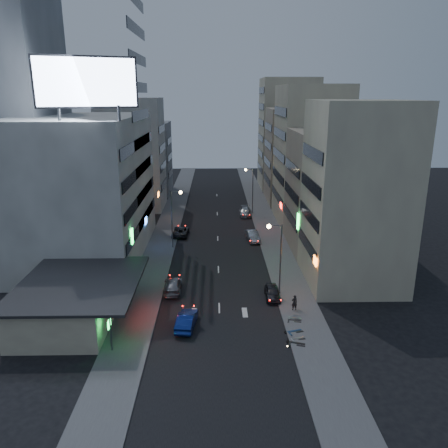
{
  "coord_description": "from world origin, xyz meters",
  "views": [
    {
      "loc": [
        -0.33,
        -35.49,
        20.54
      ],
      "look_at": [
        0.71,
        15.38,
        5.4
      ],
      "focal_mm": 35.0,
      "sensor_mm": 36.0,
      "label": 1
    }
  ],
  "objects_px": {
    "parked_car_right_near": "(272,292)",
    "parked_car_left": "(181,231)",
    "parked_car_right_far": "(245,212)",
    "scooter_blue": "(301,323)",
    "road_car_silver": "(173,285)",
    "scooter_silver_a": "(303,331)",
    "scooter_black_a": "(306,337)",
    "person": "(294,303)",
    "road_car_blue": "(187,320)",
    "scooter_black_b": "(301,315)",
    "scooter_silver_b": "(302,313)",
    "parked_car_right_mid": "(253,236)"
  },
  "relations": [
    {
      "from": "parked_car_right_far",
      "to": "scooter_silver_a",
      "type": "height_order",
      "value": "parked_car_right_far"
    },
    {
      "from": "parked_car_right_mid",
      "to": "scooter_silver_a",
      "type": "xyz_separation_m",
      "value": [
        2.24,
        -26.6,
        -0.05
      ]
    },
    {
      "from": "scooter_black_b",
      "to": "parked_car_right_far",
      "type": "bearing_deg",
      "value": 15.63
    },
    {
      "from": "person",
      "to": "scooter_silver_a",
      "type": "xyz_separation_m",
      "value": [
        -0.06,
        -4.95,
        -0.24
      ]
    },
    {
      "from": "parked_car_left",
      "to": "person",
      "type": "distance_m",
      "value": 27.56
    },
    {
      "from": "parked_car_right_mid",
      "to": "road_car_silver",
      "type": "bearing_deg",
      "value": -128.56
    },
    {
      "from": "scooter_silver_b",
      "to": "road_car_silver",
      "type": "bearing_deg",
      "value": 79.29
    },
    {
      "from": "scooter_silver_a",
      "to": "scooter_silver_b",
      "type": "height_order",
      "value": "scooter_silver_a"
    },
    {
      "from": "road_car_blue",
      "to": "person",
      "type": "height_order",
      "value": "person"
    },
    {
      "from": "parked_car_right_near",
      "to": "scooter_black_b",
      "type": "xyz_separation_m",
      "value": [
        2.09,
        -4.98,
        0.03
      ]
    },
    {
      "from": "parked_car_right_near",
      "to": "parked_car_left",
      "type": "height_order",
      "value": "parked_car_left"
    },
    {
      "from": "parked_car_left",
      "to": "scooter_silver_b",
      "type": "xyz_separation_m",
      "value": [
        13.41,
        -26.03,
        -0.02
      ]
    },
    {
      "from": "road_car_blue",
      "to": "scooter_blue",
      "type": "distance_m",
      "value": 10.38
    },
    {
      "from": "scooter_blue",
      "to": "road_car_silver",
      "type": "bearing_deg",
      "value": 36.91
    },
    {
      "from": "person",
      "to": "scooter_silver_a",
      "type": "distance_m",
      "value": 4.95
    },
    {
      "from": "road_car_blue",
      "to": "parked_car_right_near",
      "type": "bearing_deg",
      "value": -139.12
    },
    {
      "from": "parked_car_right_mid",
      "to": "scooter_silver_a",
      "type": "relative_size",
      "value": 2.44
    },
    {
      "from": "parked_car_right_mid",
      "to": "parked_car_left",
      "type": "height_order",
      "value": "parked_car_right_mid"
    },
    {
      "from": "scooter_black_b",
      "to": "scooter_blue",
      "type": "bearing_deg",
      "value": 178.98
    },
    {
      "from": "parked_car_right_near",
      "to": "scooter_black_a",
      "type": "relative_size",
      "value": 1.84
    },
    {
      "from": "scooter_silver_a",
      "to": "scooter_black_b",
      "type": "relative_size",
      "value": 1.0
    },
    {
      "from": "scooter_black_a",
      "to": "scooter_blue",
      "type": "height_order",
      "value": "scooter_black_a"
    },
    {
      "from": "parked_car_right_far",
      "to": "scooter_black_a",
      "type": "relative_size",
      "value": 2.36
    },
    {
      "from": "road_car_silver",
      "to": "scooter_silver_b",
      "type": "distance_m",
      "value": 14.38
    },
    {
      "from": "road_car_blue",
      "to": "scooter_black_b",
      "type": "bearing_deg",
      "value": -168.68
    },
    {
      "from": "scooter_blue",
      "to": "scooter_silver_b",
      "type": "distance_m",
      "value": 2.0
    },
    {
      "from": "road_car_blue",
      "to": "scooter_blue",
      "type": "bearing_deg",
      "value": -177.3
    },
    {
      "from": "road_car_silver",
      "to": "scooter_black_b",
      "type": "bearing_deg",
      "value": 150.54
    },
    {
      "from": "parked_car_left",
      "to": "scooter_silver_a",
      "type": "height_order",
      "value": "parked_car_left"
    },
    {
      "from": "parked_car_left",
      "to": "road_car_silver",
      "type": "relative_size",
      "value": 1.05
    },
    {
      "from": "parked_car_right_far",
      "to": "scooter_blue",
      "type": "height_order",
      "value": "parked_car_right_far"
    },
    {
      "from": "scooter_silver_b",
      "to": "parked_car_left",
      "type": "bearing_deg",
      "value": 43.57
    },
    {
      "from": "road_car_silver",
      "to": "parked_car_right_near",
      "type": "bearing_deg",
      "value": 168.81
    },
    {
      "from": "parked_car_right_near",
      "to": "road_car_silver",
      "type": "xyz_separation_m",
      "value": [
        -10.6,
        1.91,
        0.04
      ]
    },
    {
      "from": "scooter_blue",
      "to": "scooter_silver_a",
      "type": "bearing_deg",
      "value": 161.11
    },
    {
      "from": "road_car_blue",
      "to": "scooter_black_b",
      "type": "height_order",
      "value": "road_car_blue"
    },
    {
      "from": "road_car_blue",
      "to": "scooter_silver_b",
      "type": "xyz_separation_m",
      "value": [
        10.82,
        1.18,
        -0.06
      ]
    },
    {
      "from": "parked_car_right_far",
      "to": "road_car_silver",
      "type": "height_order",
      "value": "parked_car_right_far"
    },
    {
      "from": "parked_car_left",
      "to": "person",
      "type": "bearing_deg",
      "value": 121.48
    },
    {
      "from": "parked_car_left",
      "to": "scooter_black_a",
      "type": "xyz_separation_m",
      "value": [
        12.91,
        -30.42,
        0.06
      ]
    },
    {
      "from": "road_car_silver",
      "to": "scooter_silver_a",
      "type": "relative_size",
      "value": 2.61
    },
    {
      "from": "scooter_black_a",
      "to": "scooter_blue",
      "type": "bearing_deg",
      "value": 17.46
    },
    {
      "from": "road_car_blue",
      "to": "scooter_silver_a",
      "type": "height_order",
      "value": "road_car_blue"
    },
    {
      "from": "person",
      "to": "scooter_silver_b",
      "type": "height_order",
      "value": "person"
    },
    {
      "from": "scooter_blue",
      "to": "scooter_silver_b",
      "type": "height_order",
      "value": "scooter_blue"
    },
    {
      "from": "scooter_silver_a",
      "to": "scooter_silver_b",
      "type": "xyz_separation_m",
      "value": [
        0.48,
        3.23,
        -0.01
      ]
    },
    {
      "from": "scooter_blue",
      "to": "parked_car_left",
      "type": "bearing_deg",
      "value": 6.22
    },
    {
      "from": "parked_car_right_far",
      "to": "scooter_blue",
      "type": "relative_size",
      "value": 2.39
    },
    {
      "from": "parked_car_left",
      "to": "scooter_black_a",
      "type": "distance_m",
      "value": 33.05
    },
    {
      "from": "parked_car_left",
      "to": "person",
      "type": "xyz_separation_m",
      "value": [
        12.99,
        -24.31,
        0.23
      ]
    }
  ]
}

